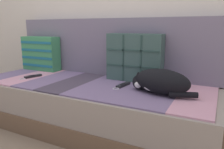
% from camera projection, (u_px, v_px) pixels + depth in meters
% --- Properties ---
extents(ground_plane, '(14.00, 14.00, 0.00)m').
position_uv_depth(ground_plane, '(83.00, 129.00, 1.79)').
color(ground_plane, '#7A6651').
extents(couch, '(2.05, 0.85, 0.37)m').
position_uv_depth(couch, '(90.00, 103.00, 1.86)').
color(couch, brown).
rests_on(couch, ground_plane).
extents(sofa_backrest, '(2.01, 0.14, 0.52)m').
position_uv_depth(sofa_backrest, '(110.00, 47.00, 2.07)').
color(sofa_backrest, slate).
rests_on(sofa_backrest, couch).
extents(throw_pillow_quilted, '(0.47, 0.14, 0.39)m').
position_uv_depth(throw_pillow_quilted, '(135.00, 57.00, 1.82)').
color(throw_pillow_quilted, '#38514C').
rests_on(throw_pillow_quilted, couch).
extents(throw_pillow_striped, '(0.42, 0.14, 0.35)m').
position_uv_depth(throw_pillow_striped, '(41.00, 53.00, 2.29)').
color(throw_pillow_striped, '#3D8956').
rests_on(throw_pillow_striped, couch).
extents(sleeping_cat, '(0.46, 0.26, 0.17)m').
position_uv_depth(sleeping_cat, '(159.00, 82.00, 1.48)').
color(sleeping_cat, black).
rests_on(sleeping_cat, couch).
extents(game_remote_near, '(0.07, 0.21, 0.02)m').
position_uv_depth(game_remote_near, '(123.00, 85.00, 1.67)').
color(game_remote_near, black).
rests_on(game_remote_near, couch).
extents(game_remote_far, '(0.10, 0.21, 0.02)m').
position_uv_depth(game_remote_far, '(32.00, 76.00, 1.97)').
color(game_remote_far, black).
rests_on(game_remote_far, couch).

